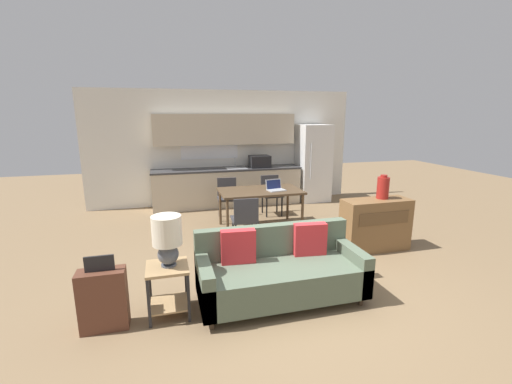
% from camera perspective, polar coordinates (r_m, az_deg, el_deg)
% --- Properties ---
extents(ground_plane, '(20.00, 20.00, 0.00)m').
position_cam_1_polar(ground_plane, '(4.43, 6.11, -16.37)').
color(ground_plane, '#7F6647').
extents(wall_back, '(6.40, 0.07, 2.70)m').
position_cam_1_polar(wall_back, '(8.38, -5.32, 7.38)').
color(wall_back, silver).
rests_on(wall_back, ground_plane).
extents(kitchen_counter, '(3.50, 0.65, 2.15)m').
position_cam_1_polar(kitchen_counter, '(8.15, -4.75, 3.62)').
color(kitchen_counter, beige).
rests_on(kitchen_counter, ground_plane).
extents(refrigerator, '(0.74, 0.73, 1.89)m').
position_cam_1_polar(refrigerator, '(8.69, 9.50, 4.77)').
color(refrigerator, white).
rests_on(refrigerator, ground_plane).
extents(dining_table, '(1.54, 0.91, 0.75)m').
position_cam_1_polar(dining_table, '(6.49, 0.70, -0.18)').
color(dining_table, brown).
rests_on(dining_table, ground_plane).
extents(couch, '(1.92, 0.80, 0.86)m').
position_cam_1_polar(couch, '(4.16, 3.88, -13.00)').
color(couch, '#3D2D1E').
rests_on(couch, ground_plane).
extents(side_table, '(0.44, 0.44, 0.57)m').
position_cam_1_polar(side_table, '(3.94, -14.45, -14.36)').
color(side_table, tan).
rests_on(side_table, ground_plane).
extents(table_lamp, '(0.31, 0.31, 0.56)m').
position_cam_1_polar(table_lamp, '(3.75, -14.59, -7.27)').
color(table_lamp, '#4C515B').
rests_on(table_lamp, side_table).
extents(credenza, '(1.09, 0.43, 0.83)m').
position_cam_1_polar(credenza, '(5.85, 19.25, -5.14)').
color(credenza, brown).
rests_on(credenza, ground_plane).
extents(vase, '(0.19, 0.19, 0.38)m').
position_cam_1_polar(vase, '(5.81, 20.40, 0.70)').
color(vase, maroon).
rests_on(vase, credenza).
extents(dining_chair_far_left, '(0.46, 0.46, 0.84)m').
position_cam_1_polar(dining_chair_far_left, '(7.18, -4.78, -0.62)').
color(dining_chair_far_left, '#38383D').
rests_on(dining_chair_far_left, ground_plane).
extents(dining_chair_far_right, '(0.42, 0.42, 0.84)m').
position_cam_1_polar(dining_chair_far_right, '(7.46, 2.55, -0.06)').
color(dining_chair_far_right, '#38383D').
rests_on(dining_chair_far_right, ground_plane).
extents(dining_chair_near_left, '(0.45, 0.45, 0.84)m').
position_cam_1_polar(dining_chair_near_left, '(5.65, -1.85, -4.36)').
color(dining_chair_near_left, '#38383D').
rests_on(dining_chair_near_left, ground_plane).
extents(laptop, '(0.36, 0.30, 0.20)m').
position_cam_1_polar(laptop, '(6.46, 3.21, 0.74)').
color(laptop, '#B7BABC').
rests_on(laptop, dining_table).
extents(suitcase, '(0.46, 0.22, 0.80)m').
position_cam_1_polar(suitcase, '(3.95, -24.10, -16.01)').
color(suitcase, brown).
rests_on(suitcase, ground_plane).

